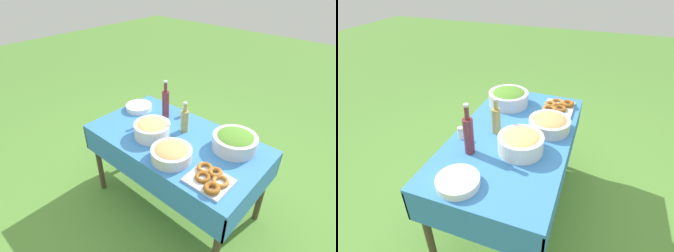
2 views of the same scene
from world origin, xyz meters
The scene contains 10 objects.
ground_plane centered at (0.00, 0.00, 0.00)m, with size 14.00×14.00×0.00m, color #568C38.
picnic_table centered at (0.00, 0.00, 0.65)m, with size 1.44×0.80×0.75m.
salad_bowl centered at (-0.42, -0.19, 0.82)m, with size 0.34×0.34×0.13m.
pasta_bowl centered at (0.16, 0.10, 0.82)m, with size 0.30×0.30×0.13m.
donut_platter centered at (-0.48, 0.22, 0.77)m, with size 0.29×0.27×0.05m.
plate_stack centered at (0.57, -0.13, 0.77)m, with size 0.25×0.25×0.05m.
olive_oil_bottle centered at (0.01, -0.13, 0.85)m, with size 0.07×0.07×0.27m.
wine_bottle centered at (0.29, -0.20, 0.89)m, with size 0.07×0.07×0.35m.
bread_bowl centered at (-0.15, 0.22, 0.80)m, with size 0.30×0.30×0.11m.
salt_shaker centered at (0.17, -0.33, 0.79)m, with size 0.04×0.04×0.09m.
Camera 1 is at (-1.11, 1.33, 1.97)m, focal length 28.00 mm.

